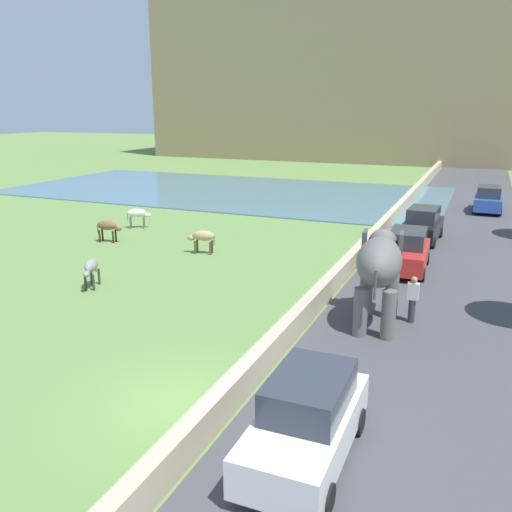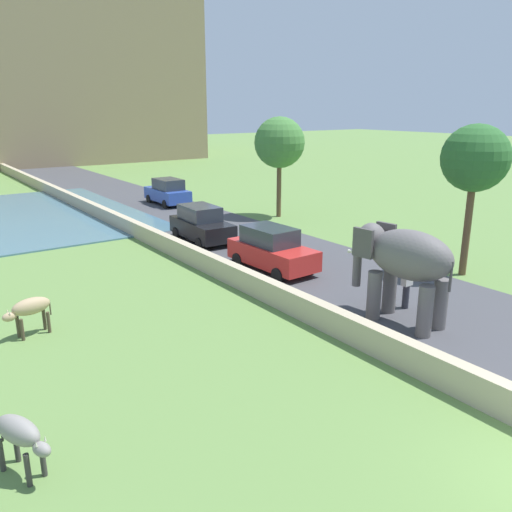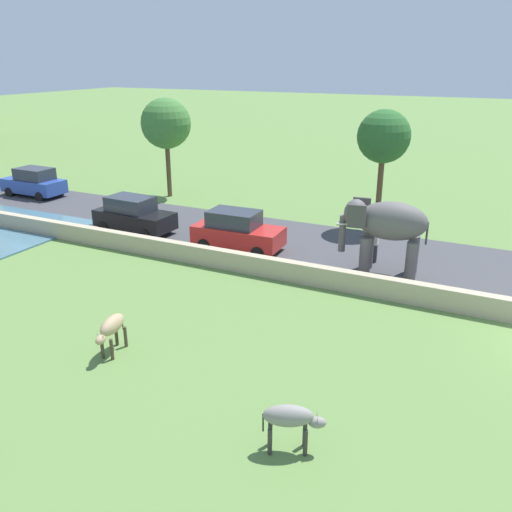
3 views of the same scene
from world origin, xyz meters
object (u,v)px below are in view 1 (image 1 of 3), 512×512
object	(u,v)px
car_red	(407,251)
cow_tan	(202,237)
person_beside_elephant	(413,299)
elephant	(379,266)
cow_grey	(91,268)
car_white	(307,419)
cow_white	(138,214)
cow_brown	(108,227)
car_blue	(488,199)
car_black	(422,225)

from	to	relation	value
car_red	cow_tan	world-z (taller)	car_red
person_beside_elephant	car_red	world-z (taller)	car_red
car_red	cow_tan	xyz separation A→B (m)	(-9.50, -0.92, -0.06)
elephant	cow_grey	size ratio (longest dim) A/B	2.52
person_beside_elephant	car_white	world-z (taller)	car_white
person_beside_elephant	cow_white	xyz separation A→B (m)	(-16.76, 8.61, -0.04)
car_red	cow_grey	size ratio (longest dim) A/B	2.89
person_beside_elephant	cow_white	size ratio (longest dim) A/B	1.20
person_beside_elephant	cow_brown	distance (m)	17.00
car_blue	car_red	xyz separation A→B (m)	(-3.15, -15.85, 0.00)
cow_tan	car_black	bearing A→B (deg)	35.00
elephant	car_black	bearing A→B (deg)	89.87
cow_grey	cow_white	world-z (taller)	same
cow_white	cow_brown	bearing A→B (deg)	-80.77
car_black	cow_white	bearing A→B (deg)	-168.89
car_red	cow_tan	bearing A→B (deg)	-174.46
elephant	cow_tan	bearing A→B (deg)	149.33
car_white	elephant	bearing A→B (deg)	90.19
cow_grey	cow_white	distance (m)	10.86
elephant	car_black	distance (m)	12.33
car_blue	car_red	world-z (taller)	same
car_white	cow_brown	bearing A→B (deg)	138.98
cow_tan	car_white	bearing A→B (deg)	-54.06
cow_grey	cow_tan	bearing A→B (deg)	75.96
cow_tan	elephant	bearing A→B (deg)	-30.67
elephant	car_black	world-z (taller)	elephant
elephant	person_beside_elephant	world-z (taller)	elephant
elephant	cow_tan	xyz separation A→B (m)	(-9.48, 5.62, -1.20)
elephant	car_white	bearing A→B (deg)	-89.81
car_black	cow_brown	xyz separation A→B (m)	(-15.19, -6.56, -0.06)
person_beside_elephant	cow_grey	bearing A→B (deg)	-174.39
elephant	car_red	size ratio (longest dim) A/B	0.87
cow_tan	cow_brown	bearing A→B (deg)	179.01
cow_grey	cow_white	bearing A→B (deg)	115.58
car_white	cow_white	bearing A→B (deg)	133.36
car_red	cow_white	world-z (taller)	car_red
elephant	cow_grey	xyz separation A→B (m)	(-11.04, -0.61, -1.20)
elephant	cow_tan	size ratio (longest dim) A/B	2.50
car_black	car_white	distance (m)	19.77
person_beside_elephant	car_black	bearing A→B (deg)	94.94
elephant	cow_brown	xyz separation A→B (m)	(-15.16, 5.72, -1.20)
cow_grey	car_white	bearing A→B (deg)	-31.90
cow_white	cow_tan	bearing A→B (deg)	-29.72
car_red	elephant	bearing A→B (deg)	-90.21
car_white	car_blue	world-z (taller)	same
cow_brown	car_blue	bearing A→B (deg)	42.29
car_black	cow_grey	size ratio (longest dim) A/B	2.90
car_black	cow_tan	xyz separation A→B (m)	(-9.51, -6.66, -0.06)
cow_tan	cow_grey	world-z (taller)	same
cow_tan	cow_white	xyz separation A→B (m)	(-6.25, 3.57, 0.00)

